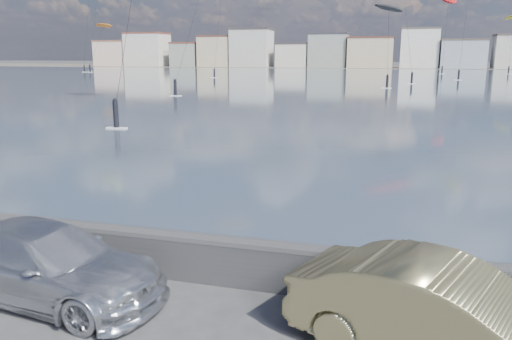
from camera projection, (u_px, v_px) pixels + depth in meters
The scene contains 9 objects.
bay_water at pixel (375, 80), 94.07m from camera, with size 500.00×177.00×0.00m, color #3B4D5C.
far_shore_strip at pixel (387, 67), 195.88m from camera, with size 500.00×60.00×0.00m, color #4C473D.
seawall at pixel (194, 254), 10.61m from camera, with size 400.00×0.36×1.08m.
far_buildings at pixel (391, 51), 181.04m from camera, with size 240.79×13.26×14.60m.
car_silver at pixel (46, 263), 9.81m from camera, with size 2.04×5.02×1.46m, color silver.
car_champagne at pixel (447, 318), 7.60m from camera, with size 1.72×4.93×1.63m, color tan.
kitesurfer_5 at pixel (448, 0), 132.37m from camera, with size 4.96×17.71×21.02m.
kitesurfer_10 at pixel (103, 26), 152.31m from camera, with size 8.47×12.25×14.45m.
kitesurfer_16 at pixel (389, 10), 80.03m from camera, with size 5.89×15.71×12.76m.
Camera 1 is at (3.93, -6.51, 4.73)m, focal length 35.00 mm.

